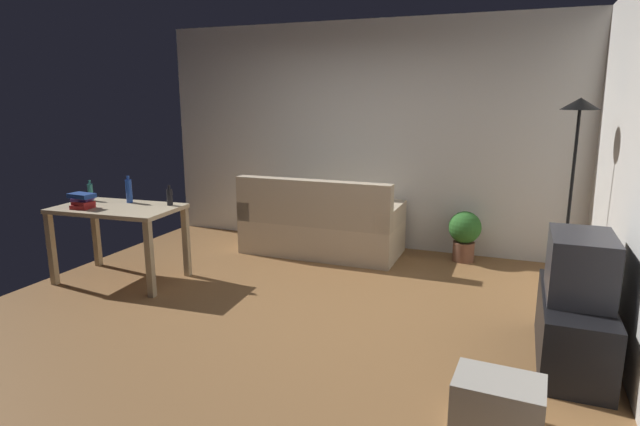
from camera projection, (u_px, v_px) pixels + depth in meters
The scene contains 13 objects.
ground_plane at pixel (289, 307), 4.60m from camera, with size 5.20×4.40×0.02m, color olive.
wall_rear at pixel (363, 136), 6.30m from camera, with size 5.20×0.10×2.70m, color silver.
couch at pixel (321, 228), 6.08m from camera, with size 1.83×0.84×0.92m.
tv_stand at pixel (573, 329), 3.58m from camera, with size 0.44×1.10×0.48m.
tv at pixel (581, 266), 3.48m from camera, with size 0.41×0.60×0.44m.
torchiere_lamp at pixel (576, 145), 4.39m from camera, with size 0.32×0.32×1.81m.
desk at pixel (118, 217), 5.11m from camera, with size 1.24×0.78×0.76m.
potted_plant at pixel (465, 232), 5.79m from camera, with size 0.36×0.36×0.57m.
storage_box at pixel (498, 404), 2.86m from camera, with size 0.48×0.34×0.30m, color #A8A399.
bottle_tall at pixel (90, 192), 5.36m from camera, with size 0.05×0.05×0.21m.
bottle_blue at pixel (129, 191), 5.26m from camera, with size 0.06×0.06×0.28m.
bottle_dark at pixel (170, 197), 5.13m from camera, with size 0.06×0.06×0.21m.
book_stack at pixel (82, 201), 4.98m from camera, with size 0.26×0.20×0.15m.
Camera 1 is at (1.81, -3.91, 1.81)m, focal length 29.00 mm.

